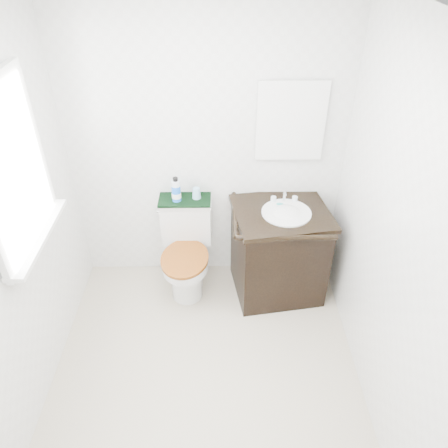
{
  "coord_description": "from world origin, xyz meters",
  "views": [
    {
      "loc": [
        0.11,
        -1.94,
        2.73
      ],
      "look_at": [
        0.14,
        0.75,
        0.81
      ],
      "focal_mm": 35.0,
      "sensor_mm": 36.0,
      "label": 1
    }
  ],
  "objects_px": {
    "mouthwash_bottle": "(176,190)",
    "cup": "(196,193)",
    "vanity": "(279,250)",
    "trash_bin": "(258,262)",
    "toilet": "(187,253)"
  },
  "relations": [
    {
      "from": "trash_bin",
      "to": "mouthwash_bottle",
      "type": "relative_size",
      "value": 1.24
    },
    {
      "from": "vanity",
      "to": "trash_bin",
      "type": "distance_m",
      "value": 0.39
    },
    {
      "from": "toilet",
      "to": "cup",
      "type": "relative_size",
      "value": 8.9
    },
    {
      "from": "vanity",
      "to": "trash_bin",
      "type": "relative_size",
      "value": 3.52
    },
    {
      "from": "vanity",
      "to": "cup",
      "type": "relative_size",
      "value": 10.18
    },
    {
      "from": "toilet",
      "to": "vanity",
      "type": "xyz_separation_m",
      "value": [
        0.78,
        -0.06,
        0.08
      ]
    },
    {
      "from": "vanity",
      "to": "mouthwash_bottle",
      "type": "xyz_separation_m",
      "value": [
        -0.84,
        0.17,
        0.48
      ]
    },
    {
      "from": "mouthwash_bottle",
      "to": "cup",
      "type": "bearing_deg",
      "value": 13.0
    },
    {
      "from": "trash_bin",
      "to": "mouthwash_bottle",
      "type": "distance_m",
      "value": 1.05
    },
    {
      "from": "mouthwash_bottle",
      "to": "cup",
      "type": "xyz_separation_m",
      "value": [
        0.16,
        0.04,
        -0.05
      ]
    },
    {
      "from": "vanity",
      "to": "mouthwash_bottle",
      "type": "height_order",
      "value": "mouthwash_bottle"
    },
    {
      "from": "trash_bin",
      "to": "cup",
      "type": "xyz_separation_m",
      "value": [
        -0.53,
        0.01,
        0.73
      ]
    },
    {
      "from": "toilet",
      "to": "mouthwash_bottle",
      "type": "height_order",
      "value": "mouthwash_bottle"
    },
    {
      "from": "cup",
      "to": "vanity",
      "type": "bearing_deg",
      "value": -16.57
    },
    {
      "from": "toilet",
      "to": "cup",
      "type": "bearing_deg",
      "value": 54.89
    }
  ]
}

